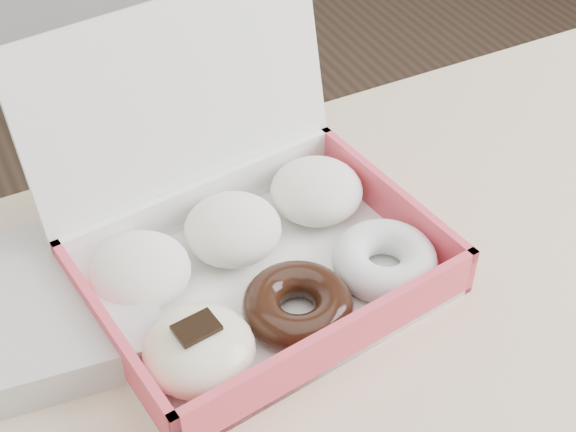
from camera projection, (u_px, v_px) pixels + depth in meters
name	position (u px, v px, depth m)	size (l,w,h in m)	color
donut_box	(250.00, 249.00, 0.77)	(0.36, 0.33, 0.24)	white
newspapers	(16.00, 314.00, 0.73)	(0.25, 0.20, 0.04)	silver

